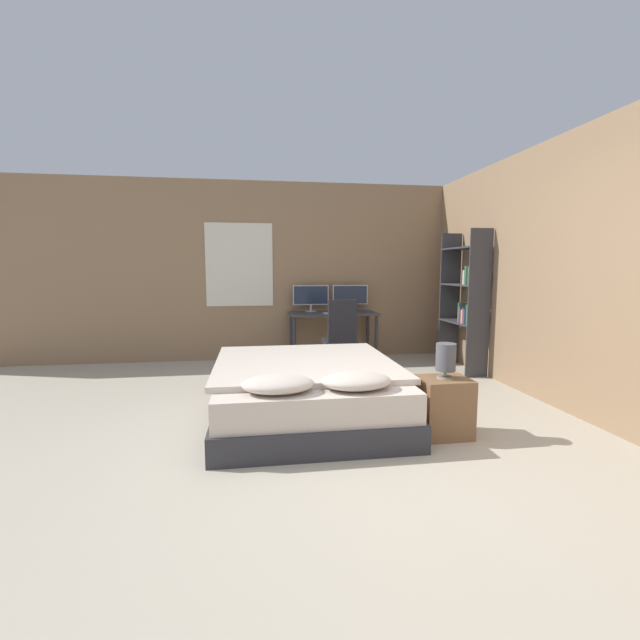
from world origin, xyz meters
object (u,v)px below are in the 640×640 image
Objects in this scene: bookshelf at (467,297)px; office_chair at (341,345)px; bed at (306,390)px; computer_mouse at (353,312)px; keyboard at (335,313)px; nightstand at (444,407)px; monitor_right at (350,296)px; bedside_lamp at (446,358)px; desk at (333,319)px; monitor_left at (311,296)px.

office_chair is at bearing 174.64° from bookshelf.
bed is 2.44m from computer_mouse.
keyboard is 0.26m from computer_mouse.
office_chair is at bearing 100.80° from nightstand.
monitor_right is at bearing 50.74° from keyboard.
monitor_right is 1.18m from office_chair.
bookshelf reaches higher than bedside_lamp.
bed is at bearing 149.66° from nightstand.
bed is at bearing -112.10° from office_chair.
desk is (-0.40, 3.02, 0.39)m from nightstand.
bookshelf is (1.66, -0.74, 0.27)m from keyboard.
keyboard is (0.00, -0.19, 0.11)m from desk.
computer_mouse reaches higher than keyboard.
computer_mouse is (0.95, 2.19, 0.50)m from bed.
monitor_right is at bearing 0.00° from monitor_left.
keyboard is (0.31, -0.38, -0.23)m from monitor_left.
keyboard is at bearing 180.00° from computer_mouse.
bookshelf is (2.35, 1.46, 0.76)m from bed.
keyboard reaches higher than nightstand.
office_chair is at bearing -73.91° from monitor_left.
bed is 1.75m from office_chair.
bookshelf is at bearing -29.53° from monitor_left.
bedside_lamp is 0.53× the size of monitor_left.
bedside_lamp reaches higher than bed.
computer_mouse is at bearing 62.76° from office_chair.
monitor_right is 1.75m from bookshelf.
nightstand is 3.07m from desk.
monitor_left reaches higher than desk.
bedside_lamp reaches higher than keyboard.
desk is at bearing 97.49° from bedside_lamp.
keyboard is at bearing 97.98° from nightstand.
monitor_left is 1.00× the size of monitor_right.
bedside_lamp is (1.09, -0.64, 0.40)m from bed.
nightstand is 3.36m from monitor_left.
office_chair is (-0.43, 2.25, -0.28)m from bedside_lamp.
bed is at bearing -148.14° from bookshelf.
monitor_left is 2.26m from bookshelf.
bookshelf is at bearing -29.12° from desk.
computer_mouse is (0.26, 0.00, 0.01)m from keyboard.
bedside_lamp reaches higher than desk.
nightstand is 0.42m from bedside_lamp.
bookshelf reaches higher than office_chair.
monitor_right is at bearing 31.69° from desk.
nightstand is 2.30m from office_chair.
monitor_left is at bearing 148.31° from desk.
monitor_left is 0.62m from monitor_right.
nightstand is at bearing -77.60° from monitor_left.
bed is at bearing -107.44° from keyboard.
bedside_lamp is 0.15× the size of bookshelf.
monitor_right is (0.31, 0.19, 0.34)m from desk.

